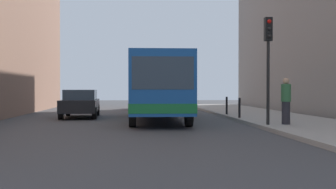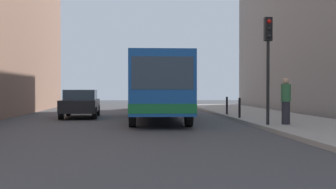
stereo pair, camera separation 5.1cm
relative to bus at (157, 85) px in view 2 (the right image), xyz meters
name	(u,v)px [view 2 (the right image)]	position (x,y,z in m)	size (l,w,h in m)	color
ground_plane	(171,125)	(0.42, -3.14, -1.73)	(80.00, 80.00, 0.00)	#424244
sidewalk	(295,122)	(5.82, -3.14, -1.65)	(4.40, 40.00, 0.15)	#9E9991
bus	(157,85)	(0.00, 0.00, 0.00)	(2.71, 11.06, 3.00)	#19519E
car_beside_bus	(81,103)	(-3.98, 1.90, -0.94)	(1.98, 4.46, 1.48)	black
car_behind_bus	(147,99)	(-0.20, 10.39, -0.94)	(2.00, 4.47, 1.48)	maroon
traffic_light	(268,50)	(3.97, -5.13, 1.28)	(0.28, 0.33, 4.10)	black
bollard_near	(240,108)	(3.87, -1.19, -1.10)	(0.11, 0.11, 0.95)	black
bollard_mid	(227,106)	(3.87, 1.54, -1.10)	(0.11, 0.11, 0.95)	black
pedestrian_near_signal	(286,101)	(4.72, -4.99, -0.67)	(0.38, 0.38, 1.80)	#26262D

